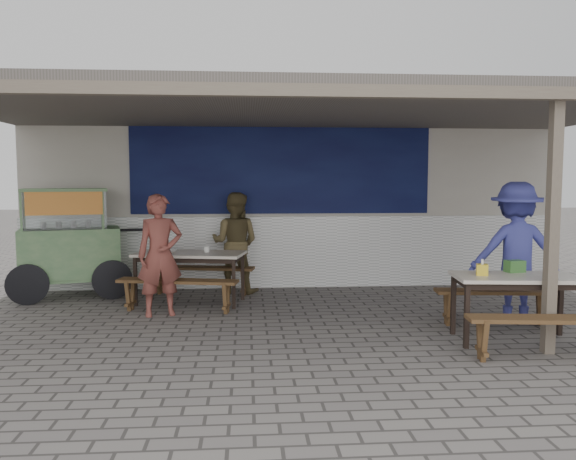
# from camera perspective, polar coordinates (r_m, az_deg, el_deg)

# --- Properties ---
(ground) EXTENTS (60.00, 60.00, 0.00)m
(ground) POSITION_cam_1_polar(r_m,az_deg,el_deg) (6.72, 2.70, -10.50)
(ground) COLOR slate
(ground) RESTS_ON ground
(back_wall) EXTENTS (9.00, 1.28, 3.50)m
(back_wall) POSITION_cam_1_polar(r_m,az_deg,el_deg) (10.04, 0.27, 4.57)
(back_wall) COLOR beige
(back_wall) RESTS_ON ground
(warung_roof) EXTENTS (9.00, 4.21, 2.81)m
(warung_roof) POSITION_cam_1_polar(r_m,az_deg,el_deg) (7.43, 2.06, 12.10)
(warung_roof) COLOR #58504B
(warung_roof) RESTS_ON ground
(table_left) EXTENTS (1.68, 1.02, 0.75)m
(table_left) POSITION_cam_1_polar(r_m,az_deg,el_deg) (8.37, -9.92, -2.77)
(table_left) COLOR beige
(table_left) RESTS_ON ground
(bench_left_street) EXTENTS (1.69, 0.60, 0.45)m
(bench_left_street) POSITION_cam_1_polar(r_m,az_deg,el_deg) (7.87, -11.15, -5.72)
(bench_left_street) COLOR brown
(bench_left_street) RESTS_ON ground
(bench_left_wall) EXTENTS (1.69, 0.60, 0.45)m
(bench_left_wall) POSITION_cam_1_polar(r_m,az_deg,el_deg) (8.98, -8.78, -4.36)
(bench_left_wall) COLOR brown
(bench_left_wall) RESTS_ON ground
(table_right) EXTENTS (1.42, 0.83, 0.75)m
(table_right) POSITION_cam_1_polar(r_m,az_deg,el_deg) (6.76, 22.20, -4.97)
(table_right) COLOR beige
(table_right) RESTS_ON ground
(bench_right_street) EXTENTS (1.48, 0.44, 0.45)m
(bench_right_street) POSITION_cam_1_polar(r_m,az_deg,el_deg) (6.19, 24.33, -9.08)
(bench_right_street) COLOR brown
(bench_right_street) RESTS_ON ground
(bench_right_wall) EXTENTS (1.48, 0.44, 0.45)m
(bench_right_wall) POSITION_cam_1_polar(r_m,az_deg,el_deg) (7.46, 20.27, -6.59)
(bench_right_wall) COLOR brown
(bench_right_wall) RESTS_ON ground
(vendor_cart) EXTENTS (1.99, 1.21, 1.68)m
(vendor_cart) POSITION_cam_1_polar(r_m,az_deg,el_deg) (9.26, -21.36, -0.81)
(vendor_cart) COLOR #7E9F6A
(vendor_cart) RESTS_ON ground
(patron_street_side) EXTENTS (0.68, 0.54, 1.63)m
(patron_street_side) POSITION_cam_1_polar(r_m,az_deg,el_deg) (7.66, -12.87, -2.50)
(patron_street_side) COLOR brown
(patron_street_side) RESTS_ON ground
(patron_wall_side) EXTENTS (0.92, 0.80, 1.62)m
(patron_wall_side) POSITION_cam_1_polar(r_m,az_deg,el_deg) (9.04, -5.40, -1.30)
(patron_wall_side) COLOR brown
(patron_wall_side) RESTS_ON ground
(patron_right_table) EXTENTS (1.23, 0.81, 1.79)m
(patron_right_table) POSITION_cam_1_polar(r_m,az_deg,el_deg) (7.79, 22.11, -2.02)
(patron_right_table) COLOR #3D419A
(patron_right_table) RESTS_ON ground
(tissue_box) EXTENTS (0.16, 0.16, 0.12)m
(tissue_box) POSITION_cam_1_polar(r_m,az_deg,el_deg) (6.62, 19.12, -3.83)
(tissue_box) COLOR gold
(tissue_box) RESTS_ON table_right
(donation_box) EXTENTS (0.23, 0.17, 0.14)m
(donation_box) POSITION_cam_1_polar(r_m,az_deg,el_deg) (6.97, 22.03, -3.43)
(donation_box) COLOR #3D7433
(donation_box) RESTS_ON table_right
(condiment_jar) EXTENTS (0.07, 0.07, 0.08)m
(condiment_jar) POSITION_cam_1_polar(r_m,az_deg,el_deg) (8.36, -8.24, -1.95)
(condiment_jar) COLOR white
(condiment_jar) RESTS_ON table_left
(condiment_bowl) EXTENTS (0.27, 0.27, 0.05)m
(condiment_bowl) POSITION_cam_1_polar(r_m,az_deg,el_deg) (8.53, -11.87, -1.97)
(condiment_bowl) COLOR white
(condiment_bowl) RESTS_ON table_left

